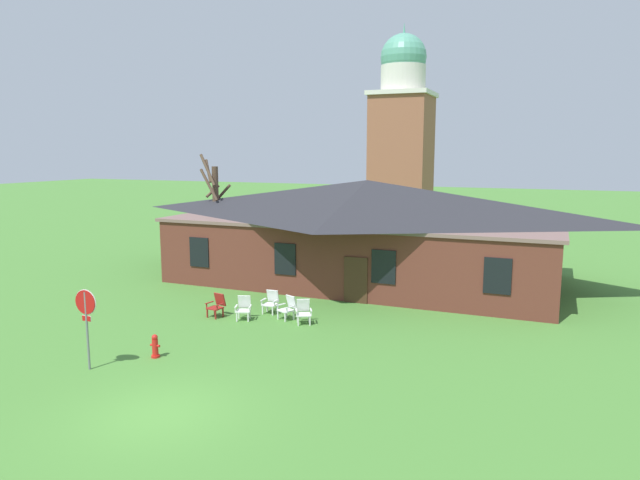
{
  "coord_description": "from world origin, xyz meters",
  "views": [
    {
      "loc": [
        9.2,
        -11.26,
        6.76
      ],
      "look_at": [
        1.27,
        7.84,
        3.54
      ],
      "focal_mm": 31.93,
      "sensor_mm": 36.0,
      "label": 1
    }
  ],
  "objects_px": {
    "lawn_chair_near_door": "(244,307)",
    "lawn_chair_middle": "(288,307)",
    "stop_sign": "(86,313)",
    "lawn_chair_by_porch": "(217,305)",
    "lawn_chair_right_end": "(303,311)",
    "lawn_chair_left_end": "(271,301)",
    "fire_hydrant": "(155,346)"
  },
  "relations": [
    {
      "from": "lawn_chair_left_end",
      "to": "fire_hydrant",
      "type": "xyz_separation_m",
      "value": [
        -1.1,
        -6.2,
        -0.12
      ]
    },
    {
      "from": "stop_sign",
      "to": "lawn_chair_right_end",
      "type": "xyz_separation_m",
      "value": [
        4.21,
        7.02,
        -1.32
      ]
    },
    {
      "from": "lawn_chair_near_door",
      "to": "fire_hydrant",
      "type": "distance_m",
      "value": 4.96
    },
    {
      "from": "stop_sign",
      "to": "lawn_chair_by_porch",
      "type": "bearing_deg",
      "value": 85.43
    },
    {
      "from": "lawn_chair_by_porch",
      "to": "lawn_chair_right_end",
      "type": "relative_size",
      "value": 1.0
    },
    {
      "from": "stop_sign",
      "to": "fire_hydrant",
      "type": "height_order",
      "value": "stop_sign"
    },
    {
      "from": "lawn_chair_middle",
      "to": "fire_hydrant",
      "type": "bearing_deg",
      "value": -110.98
    },
    {
      "from": "lawn_chair_left_end",
      "to": "lawn_chair_by_porch",
      "type": "bearing_deg",
      "value": -143.29
    },
    {
      "from": "lawn_chair_middle",
      "to": "lawn_chair_right_end",
      "type": "height_order",
      "value": "same"
    },
    {
      "from": "lawn_chair_right_end",
      "to": "stop_sign",
      "type": "bearing_deg",
      "value": -120.95
    },
    {
      "from": "lawn_chair_near_door",
      "to": "lawn_chair_middle",
      "type": "bearing_deg",
      "value": 23.5
    },
    {
      "from": "stop_sign",
      "to": "lawn_chair_middle",
      "type": "distance_m",
      "value": 8.16
    },
    {
      "from": "stop_sign",
      "to": "lawn_chair_near_door",
      "type": "relative_size",
      "value": 2.69
    },
    {
      "from": "lawn_chair_near_door",
      "to": "lawn_chair_right_end",
      "type": "relative_size",
      "value": 1.0
    },
    {
      "from": "lawn_chair_by_porch",
      "to": "lawn_chair_left_end",
      "type": "bearing_deg",
      "value": 36.71
    },
    {
      "from": "lawn_chair_right_end",
      "to": "lawn_chair_left_end",
      "type": "bearing_deg",
      "value": 156.01
    },
    {
      "from": "lawn_chair_by_porch",
      "to": "lawn_chair_middle",
      "type": "distance_m",
      "value": 2.99
    },
    {
      "from": "stop_sign",
      "to": "lawn_chair_middle",
      "type": "bearing_deg",
      "value": 65.04
    },
    {
      "from": "lawn_chair_right_end",
      "to": "lawn_chair_near_door",
      "type": "bearing_deg",
      "value": -169.95
    },
    {
      "from": "lawn_chair_right_end",
      "to": "fire_hydrant",
      "type": "bearing_deg",
      "value": -119.01
    },
    {
      "from": "lawn_chair_middle",
      "to": "lawn_chair_right_end",
      "type": "distance_m",
      "value": 0.86
    },
    {
      "from": "lawn_chair_right_end",
      "to": "lawn_chair_middle",
      "type": "bearing_deg",
      "value": 160.82
    },
    {
      "from": "lawn_chair_middle",
      "to": "lawn_chair_right_end",
      "type": "relative_size",
      "value": 1.0
    },
    {
      "from": "lawn_chair_by_porch",
      "to": "lawn_chair_left_end",
      "type": "distance_m",
      "value": 2.26
    },
    {
      "from": "lawn_chair_near_door",
      "to": "lawn_chair_middle",
      "type": "xyz_separation_m",
      "value": [
        1.65,
        0.72,
        0.0
      ]
    },
    {
      "from": "stop_sign",
      "to": "lawn_chair_right_end",
      "type": "height_order",
      "value": "stop_sign"
    },
    {
      "from": "lawn_chair_by_porch",
      "to": "fire_hydrant",
      "type": "bearing_deg",
      "value": -81.65
    },
    {
      "from": "stop_sign",
      "to": "lawn_chair_left_end",
      "type": "xyz_separation_m",
      "value": [
        2.33,
        7.85,
        -1.32
      ]
    },
    {
      "from": "lawn_chair_right_end",
      "to": "fire_hydrant",
      "type": "distance_m",
      "value": 6.14
    },
    {
      "from": "lawn_chair_middle",
      "to": "lawn_chair_right_end",
      "type": "xyz_separation_m",
      "value": [
        0.81,
        -0.28,
        0.0
      ]
    },
    {
      "from": "lawn_chair_near_door",
      "to": "lawn_chair_left_end",
      "type": "bearing_deg",
      "value": 65.25
    },
    {
      "from": "stop_sign",
      "to": "lawn_chair_by_porch",
      "type": "distance_m",
      "value": 6.65
    }
  ]
}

